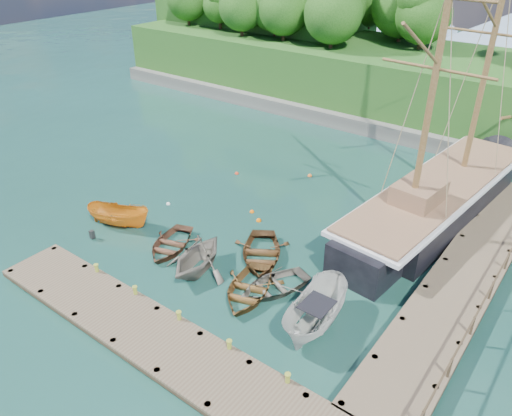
{
  "coord_description": "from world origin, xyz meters",
  "views": [
    {
      "loc": [
        15.28,
        -16.83,
        16.49
      ],
      "look_at": [
        0.1,
        3.29,
        2.0
      ],
      "focal_mm": 35.0,
      "sensor_mm": 36.0,
      "label": 1
    }
  ],
  "objects_px": {
    "cabin_boat_white": "(315,328)",
    "schooner": "(436,204)",
    "rowboat_3": "(274,290)",
    "rowboat_4": "(261,259)",
    "rowboat_2": "(248,294)",
    "motorboat_orange": "(120,226)",
    "rowboat_0": "(171,248)",
    "rowboat_1": "(198,270)"
  },
  "relations": [
    {
      "from": "rowboat_4",
      "to": "schooner",
      "type": "xyz_separation_m",
      "value": [
        6.15,
        10.26,
        1.03
      ]
    },
    {
      "from": "rowboat_1",
      "to": "rowboat_2",
      "type": "relative_size",
      "value": 0.96
    },
    {
      "from": "rowboat_3",
      "to": "cabin_boat_white",
      "type": "distance_m",
      "value": 3.36
    },
    {
      "from": "rowboat_3",
      "to": "rowboat_4",
      "type": "height_order",
      "value": "rowboat_4"
    },
    {
      "from": "rowboat_3",
      "to": "cabin_boat_white",
      "type": "bearing_deg",
      "value": 2.81
    },
    {
      "from": "rowboat_1",
      "to": "cabin_boat_white",
      "type": "xyz_separation_m",
      "value": [
        7.4,
        0.02,
        0.0
      ]
    },
    {
      "from": "rowboat_0",
      "to": "motorboat_orange",
      "type": "xyz_separation_m",
      "value": [
        -4.3,
        -0.13,
        0.0
      ]
    },
    {
      "from": "rowboat_3",
      "to": "cabin_boat_white",
      "type": "relative_size",
      "value": 0.75
    },
    {
      "from": "motorboat_orange",
      "to": "schooner",
      "type": "xyz_separation_m",
      "value": [
        15.26,
        12.73,
        1.03
      ]
    },
    {
      "from": "rowboat_2",
      "to": "schooner",
      "type": "bearing_deg",
      "value": 51.4
    },
    {
      "from": "rowboat_4",
      "to": "cabin_boat_white",
      "type": "relative_size",
      "value": 0.87
    },
    {
      "from": "cabin_boat_white",
      "to": "schooner",
      "type": "height_order",
      "value": "schooner"
    },
    {
      "from": "rowboat_0",
      "to": "rowboat_3",
      "type": "distance_m",
      "value": 6.99
    },
    {
      "from": "rowboat_2",
      "to": "rowboat_3",
      "type": "xyz_separation_m",
      "value": [
        0.83,
        1.09,
        0.0
      ]
    },
    {
      "from": "rowboat_2",
      "to": "cabin_boat_white",
      "type": "xyz_separation_m",
      "value": [
        4.0,
        -0.03,
        0.0
      ]
    },
    {
      "from": "rowboat_3",
      "to": "rowboat_4",
      "type": "distance_m",
      "value": 2.81
    },
    {
      "from": "rowboat_4",
      "to": "motorboat_orange",
      "type": "height_order",
      "value": "motorboat_orange"
    },
    {
      "from": "rowboat_2",
      "to": "schooner",
      "type": "relative_size",
      "value": 0.17
    },
    {
      "from": "rowboat_0",
      "to": "cabin_boat_white",
      "type": "height_order",
      "value": "cabin_boat_white"
    },
    {
      "from": "rowboat_3",
      "to": "rowboat_4",
      "type": "xyz_separation_m",
      "value": [
        -2.16,
        1.79,
        0.0
      ]
    },
    {
      "from": "cabin_boat_white",
      "to": "rowboat_3",
      "type": "bearing_deg",
      "value": 153.54
    },
    {
      "from": "rowboat_0",
      "to": "schooner",
      "type": "height_order",
      "value": "schooner"
    },
    {
      "from": "rowboat_2",
      "to": "rowboat_4",
      "type": "height_order",
      "value": "rowboat_4"
    },
    {
      "from": "motorboat_orange",
      "to": "schooner",
      "type": "height_order",
      "value": "schooner"
    },
    {
      "from": "rowboat_1",
      "to": "rowboat_3",
      "type": "relative_size",
      "value": 1.05
    },
    {
      "from": "motorboat_orange",
      "to": "rowboat_2",
      "type": "bearing_deg",
      "value": -112.79
    },
    {
      "from": "motorboat_orange",
      "to": "schooner",
      "type": "distance_m",
      "value": 19.9
    },
    {
      "from": "rowboat_0",
      "to": "rowboat_1",
      "type": "bearing_deg",
      "value": -31.4
    },
    {
      "from": "rowboat_3",
      "to": "rowboat_4",
      "type": "bearing_deg",
      "value": 162.62
    },
    {
      "from": "rowboat_0",
      "to": "rowboat_3",
      "type": "bearing_deg",
      "value": -14.69
    },
    {
      "from": "rowboat_3",
      "to": "cabin_boat_white",
      "type": "height_order",
      "value": "cabin_boat_white"
    },
    {
      "from": "rowboat_3",
      "to": "cabin_boat_white",
      "type": "xyz_separation_m",
      "value": [
        3.16,
        -1.12,
        0.0
      ]
    },
    {
      "from": "schooner",
      "to": "rowboat_1",
      "type": "bearing_deg",
      "value": -116.12
    },
    {
      "from": "rowboat_2",
      "to": "rowboat_3",
      "type": "height_order",
      "value": "rowboat_2"
    },
    {
      "from": "cabin_boat_white",
      "to": "schooner",
      "type": "xyz_separation_m",
      "value": [
        0.83,
        13.17,
        1.03
      ]
    },
    {
      "from": "rowboat_2",
      "to": "motorboat_orange",
      "type": "xyz_separation_m",
      "value": [
        -10.43,
        0.42,
        0.0
      ]
    },
    {
      "from": "motorboat_orange",
      "to": "rowboat_4",
      "type": "bearing_deg",
      "value": -95.33
    },
    {
      "from": "motorboat_orange",
      "to": "cabin_boat_white",
      "type": "bearing_deg",
      "value": -112.26
    },
    {
      "from": "cabin_boat_white",
      "to": "rowboat_2",
      "type": "bearing_deg",
      "value": 172.63
    },
    {
      "from": "rowboat_1",
      "to": "cabin_boat_white",
      "type": "distance_m",
      "value": 7.4
    },
    {
      "from": "rowboat_1",
      "to": "rowboat_4",
      "type": "xyz_separation_m",
      "value": [
        2.08,
        2.93,
        0.0
      ]
    },
    {
      "from": "rowboat_0",
      "to": "schooner",
      "type": "distance_m",
      "value": 16.74
    }
  ]
}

